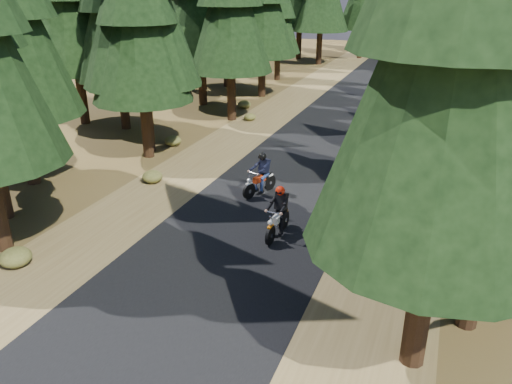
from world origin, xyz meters
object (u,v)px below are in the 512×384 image
rider_follow (260,181)px  log_far (497,224)px  rider_lead (278,221)px  log_near (492,186)px

rider_follow → log_far: bearing=-157.2°
rider_lead → rider_follow: bearing=-56.5°
log_near → log_far: log_near is taller
rider_lead → rider_follow: 3.52m
log_near → log_far: bearing=-121.3°
rider_lead → rider_follow: size_ratio=0.99×
log_far → rider_follow: size_ratio=1.84×
log_near → rider_lead: (-6.68, -6.80, 0.41)m
log_far → rider_lead: size_ratio=1.86×
log_near → rider_follow: (-8.46, -3.76, 0.40)m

